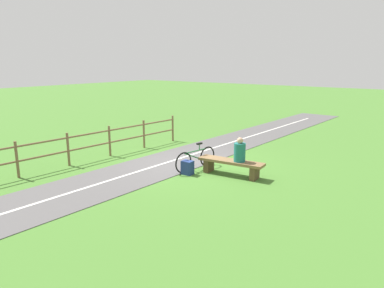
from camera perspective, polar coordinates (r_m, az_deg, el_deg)
ground_plane at (r=11.89m, az=-0.35°, el=-3.23°), size 80.00×80.00×0.00m
paved_path at (r=9.85m, az=-18.82°, el=-7.40°), size 3.85×36.07×0.02m
path_centre_line at (r=9.85m, az=-18.83°, el=-7.35°), size 1.45×31.98×0.00m
bench at (r=10.72m, az=6.24°, el=-3.28°), size 2.04×0.65×0.47m
person_seated at (r=10.50m, az=7.62°, el=-1.17°), size 0.37×0.37×0.72m
bicycle at (r=11.21m, az=0.61°, el=-2.37°), size 0.32×1.70×0.84m
backpack at (r=10.79m, az=-0.71°, el=-3.80°), size 0.34×0.31×0.42m
fence_roadside at (r=12.24m, az=-19.21°, el=-0.37°), size 0.73×9.92×1.10m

